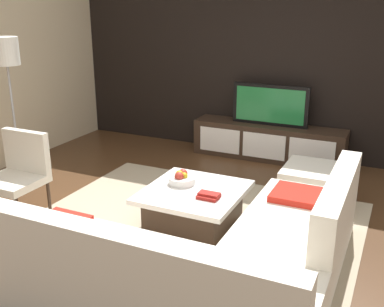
{
  "coord_description": "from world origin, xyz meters",
  "views": [
    {
      "loc": [
        1.67,
        -3.72,
        2.17
      ],
      "look_at": [
        -0.34,
        0.57,
        0.58
      ],
      "focal_mm": 43.01,
      "sensor_mm": 36.0,
      "label": 1
    }
  ],
  "objects_px": {
    "fruit_bowl": "(182,178)",
    "accent_chair_near": "(19,169)",
    "television": "(270,105)",
    "sectional_couch": "(214,260)",
    "coffee_table": "(194,206)",
    "ottoman": "(315,185)",
    "book_stack": "(209,196)",
    "media_console": "(268,142)",
    "floor_lamp": "(7,62)"
  },
  "relations": [
    {
      "from": "fruit_bowl",
      "to": "accent_chair_near",
      "type": "bearing_deg",
      "value": -159.46
    },
    {
      "from": "television",
      "to": "fruit_bowl",
      "type": "height_order",
      "value": "television"
    },
    {
      "from": "sectional_couch",
      "to": "coffee_table",
      "type": "bearing_deg",
      "value": 122.58
    },
    {
      "from": "television",
      "to": "accent_chair_near",
      "type": "relative_size",
      "value": 1.23
    },
    {
      "from": "sectional_couch",
      "to": "coffee_table",
      "type": "xyz_separation_m",
      "value": [
        -0.61,
        0.96,
        -0.08
      ]
    },
    {
      "from": "television",
      "to": "ottoman",
      "type": "xyz_separation_m",
      "value": [
        0.89,
        -1.21,
        -0.58
      ]
    },
    {
      "from": "book_stack",
      "to": "fruit_bowl",
      "type": "bearing_deg",
      "value": 150.63
    },
    {
      "from": "television",
      "to": "accent_chair_near",
      "type": "height_order",
      "value": "television"
    },
    {
      "from": "accent_chair_near",
      "to": "book_stack",
      "type": "bearing_deg",
      "value": 11.96
    },
    {
      "from": "television",
      "to": "coffee_table",
      "type": "bearing_deg",
      "value": -92.49
    },
    {
      "from": "media_console",
      "to": "ottoman",
      "type": "relative_size",
      "value": 3.05
    },
    {
      "from": "sectional_couch",
      "to": "floor_lamp",
      "type": "bearing_deg",
      "value": 160.25
    },
    {
      "from": "media_console",
      "to": "accent_chair_near",
      "type": "height_order",
      "value": "accent_chair_near"
    },
    {
      "from": "television",
      "to": "sectional_couch",
      "type": "distance_m",
      "value": 3.34
    },
    {
      "from": "sectional_couch",
      "to": "book_stack",
      "type": "xyz_separation_m",
      "value": [
        -0.4,
        0.84,
        0.13
      ]
    },
    {
      "from": "ottoman",
      "to": "fruit_bowl",
      "type": "bearing_deg",
      "value": -139.96
    },
    {
      "from": "accent_chair_near",
      "to": "book_stack",
      "type": "xyz_separation_m",
      "value": [
        2.0,
        0.38,
        -0.08
      ]
    },
    {
      "from": "media_console",
      "to": "floor_lamp",
      "type": "relative_size",
      "value": 1.21
    },
    {
      "from": "television",
      "to": "coffee_table",
      "type": "xyz_separation_m",
      "value": [
        -0.1,
        -2.3,
        -0.58
      ]
    },
    {
      "from": "sectional_couch",
      "to": "accent_chair_near",
      "type": "distance_m",
      "value": 2.46
    },
    {
      "from": "accent_chair_near",
      "to": "ottoman",
      "type": "bearing_deg",
      "value": 31.0
    },
    {
      "from": "sectional_couch",
      "to": "book_stack",
      "type": "relative_size",
      "value": 11.51
    },
    {
      "from": "floor_lamp",
      "to": "book_stack",
      "type": "distance_m",
      "value": 2.89
    },
    {
      "from": "ottoman",
      "to": "fruit_bowl",
      "type": "distance_m",
      "value": 1.56
    },
    {
      "from": "coffee_table",
      "to": "fruit_bowl",
      "type": "xyz_separation_m",
      "value": [
        -0.18,
        0.1,
        0.23
      ]
    },
    {
      "from": "media_console",
      "to": "fruit_bowl",
      "type": "bearing_deg",
      "value": -97.38
    },
    {
      "from": "sectional_couch",
      "to": "ottoman",
      "type": "height_order",
      "value": "sectional_couch"
    },
    {
      "from": "sectional_couch",
      "to": "fruit_bowl",
      "type": "xyz_separation_m",
      "value": [
        -0.8,
        1.06,
        0.15
      ]
    },
    {
      "from": "floor_lamp",
      "to": "book_stack",
      "type": "height_order",
      "value": "floor_lamp"
    },
    {
      "from": "ottoman",
      "to": "coffee_table",
      "type": "bearing_deg",
      "value": -132.32
    },
    {
      "from": "media_console",
      "to": "floor_lamp",
      "type": "height_order",
      "value": "floor_lamp"
    },
    {
      "from": "media_console",
      "to": "fruit_bowl",
      "type": "height_order",
      "value": "fruit_bowl"
    },
    {
      "from": "television",
      "to": "sectional_couch",
      "type": "relative_size",
      "value": 0.45
    },
    {
      "from": "media_console",
      "to": "sectional_couch",
      "type": "xyz_separation_m",
      "value": [
        0.51,
        -3.26,
        0.03
      ]
    },
    {
      "from": "accent_chair_near",
      "to": "media_console",
      "type": "bearing_deg",
      "value": 57.2
    },
    {
      "from": "coffee_table",
      "to": "book_stack",
      "type": "distance_m",
      "value": 0.32
    },
    {
      "from": "accent_chair_near",
      "to": "book_stack",
      "type": "relative_size",
      "value": 4.21
    },
    {
      "from": "ottoman",
      "to": "fruit_bowl",
      "type": "relative_size",
      "value": 2.5
    },
    {
      "from": "coffee_table",
      "to": "ottoman",
      "type": "height_order",
      "value": "ottoman"
    },
    {
      "from": "coffee_table",
      "to": "book_stack",
      "type": "height_order",
      "value": "book_stack"
    },
    {
      "from": "floor_lamp",
      "to": "ottoman",
      "type": "xyz_separation_m",
      "value": [
        3.45,
        0.95,
        -1.29
      ]
    },
    {
      "from": "media_console",
      "to": "accent_chair_near",
      "type": "bearing_deg",
      "value": -124.05
    },
    {
      "from": "sectional_couch",
      "to": "floor_lamp",
      "type": "xyz_separation_m",
      "value": [
        -3.07,
        1.1,
        1.21
      ]
    },
    {
      "from": "media_console",
      "to": "television",
      "type": "relative_size",
      "value": 2.0
    },
    {
      "from": "coffee_table",
      "to": "floor_lamp",
      "type": "height_order",
      "value": "floor_lamp"
    },
    {
      "from": "coffee_table",
      "to": "floor_lamp",
      "type": "bearing_deg",
      "value": 176.71
    },
    {
      "from": "fruit_bowl",
      "to": "television",
      "type": "bearing_deg",
      "value": 82.62
    },
    {
      "from": "coffee_table",
      "to": "accent_chair_near",
      "type": "bearing_deg",
      "value": -164.38
    },
    {
      "from": "sectional_couch",
      "to": "coffee_table",
      "type": "height_order",
      "value": "sectional_couch"
    },
    {
      "from": "ottoman",
      "to": "book_stack",
      "type": "xyz_separation_m",
      "value": [
        -0.78,
        -1.21,
        0.2
      ]
    }
  ]
}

